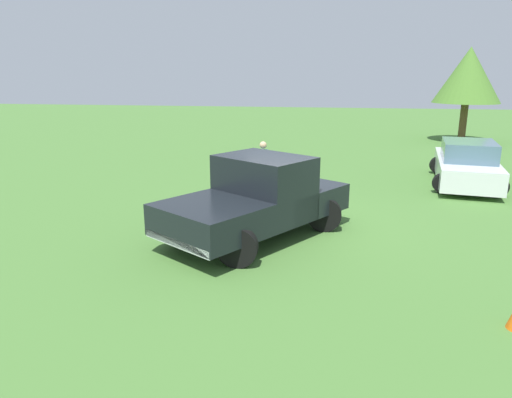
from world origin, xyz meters
The scene contains 5 objects.
ground_plane centered at (0.00, 0.00, 0.00)m, with size 80.00×80.00×0.00m, color #477533.
pickup_truck centered at (-0.68, -0.79, 0.94)m, with size 4.11×4.81×1.82m.
sedan_near centered at (5.22, 5.35, 0.66)m, with size 2.58×4.85×1.45m.
person_bystander centered at (-1.15, 2.90, 0.91)m, with size 0.45×0.45×1.62m.
tree_far_center centered at (7.65, 15.86, 3.43)m, with size 3.38×3.38×4.86m.
Camera 1 is at (0.85, -10.71, 3.59)m, focal length 33.02 mm.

